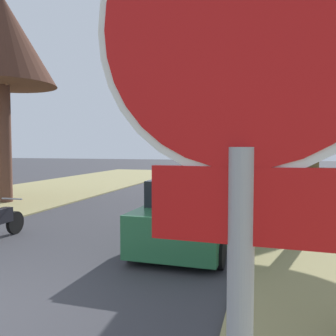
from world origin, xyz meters
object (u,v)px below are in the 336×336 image
Objects in this scene: street_tree_right_mid_b at (299,76)px; parked_sedan_silver at (240,172)px; stop_sign_near at (242,186)px; parked_sedan_green at (193,213)px; parked_sedan_black at (244,167)px; parked_sedan_navy at (221,183)px; street_tree_left_mid_a at (2,42)px; street_tree_right_mid_a at (315,41)px; stop_sign_far at (272,150)px.

street_tree_right_mid_b is 7.98m from parked_sedan_silver.
street_tree_right_mid_b is at bearing 85.37° from stop_sign_near.
parked_sedan_silver is at bearing 90.01° from parked_sedan_green.
street_tree_right_mid_b is 1.59× the size of parked_sedan_black.
parked_sedan_green is (-1.65, 7.32, -1.48)m from stop_sign_near.
stop_sign_near is at bearing -94.63° from street_tree_right_mid_b.
parked_sedan_navy is 1.00× the size of parked_sedan_silver.
street_tree_left_mid_a reaches higher than street_tree_right_mid_b.
street_tree_right_mid_a is 0.82× the size of street_tree_left_mid_a.
parked_sedan_black is (-3.09, 11.65, -4.69)m from street_tree_right_mid_b.
parked_sedan_silver is at bearing 103.32° from street_tree_right_mid_a.
stop_sign_near is 21.77m from parked_sedan_silver.
street_tree_left_mid_a is at bearing 171.73° from street_tree_right_mid_a.
parked_sedan_black is at bearing 104.85° from street_tree_right_mid_b.
street_tree_right_mid_b is at bearing -62.94° from parked_sedan_silver.
street_tree_right_mid_a reaches higher than parked_sedan_green.
street_tree_right_mid_a is at bearing -57.57° from parked_sedan_navy.
street_tree_right_mid_b is at bearing 21.88° from street_tree_left_mid_a.
stop_sign_far is at bearing -70.73° from parked_sedan_silver.
stop_sign_near is at bearing -97.22° from street_tree_right_mid_a.
street_tree_right_mid_b is at bearing 24.02° from parked_sedan_navy.
parked_sedan_silver is (-2.94, 5.75, -4.69)m from street_tree_right_mid_b.
street_tree_right_mid_a is at bearing -80.49° from parked_sedan_black.
parked_sedan_black is at bearing 89.53° from parked_sedan_navy.
parked_sedan_black is at bearing 100.18° from stop_sign_far.
street_tree_right_mid_b is 1.59× the size of parked_sedan_green.
street_tree_right_mid_a is 1.55× the size of parked_sedan_silver.
stop_sign_near is 0.67× the size of parked_sedan_green.
parked_sedan_green is at bearing -89.56° from parked_sedan_black.
parked_sedan_green is at bearing -108.85° from street_tree_right_mid_b.
street_tree_left_mid_a is at bearing 155.60° from parked_sedan_green.
street_tree_left_mid_a is at bearing -117.56° from parked_sedan_black.
street_tree_right_mid_b reaches higher than parked_sedan_black.
street_tree_left_mid_a is at bearing -154.28° from stop_sign_far.
parked_sedan_green is 14.34m from parked_sedan_silver.
parked_sedan_green is at bearing -87.89° from parked_sedan_navy.
street_tree_right_mid_b is (1.07, -0.41, 3.24)m from stop_sign_far.
street_tree_left_mid_a is 10.72m from parked_sedan_navy.
parked_sedan_green and parked_sedan_silver have the same top height.
parked_sedan_black is at bearing 62.44° from street_tree_left_mid_a.
street_tree_right_mid_a is at bearing -8.27° from street_tree_left_mid_a.
stop_sign_far is at bearing 25.72° from street_tree_left_mid_a.
parked_sedan_green is at bearing -141.70° from street_tree_right_mid_a.
stop_sign_near is at bearing -85.65° from parked_sedan_silver.
street_tree_right_mid_b reaches higher than stop_sign_far.
street_tree_right_mid_b is 10.22m from parked_sedan_green.
parked_sedan_green and parked_sedan_navy have the same top height.
street_tree_right_mid_b is 0.84× the size of street_tree_left_mid_a.
street_tree_right_mid_a is at bearing -76.68° from parked_sedan_silver.
stop_sign_near is 0.67× the size of parked_sedan_silver.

